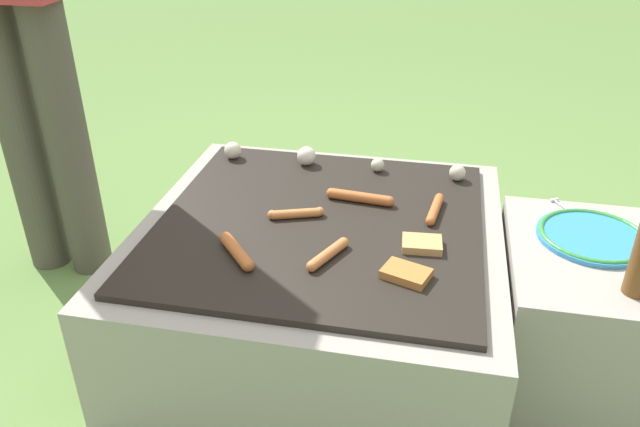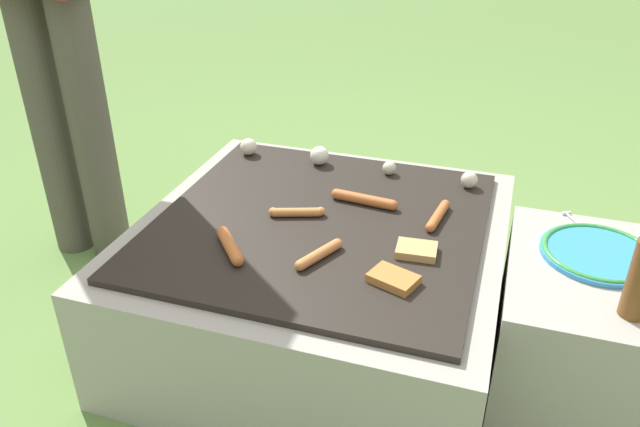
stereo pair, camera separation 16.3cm
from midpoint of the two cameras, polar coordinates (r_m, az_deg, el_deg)
ground_plane at (r=1.86m, az=2.56°, el=-10.80°), size 14.00×14.00×0.00m
grill at (r=1.74m, az=2.69°, el=-6.11°), size 0.95×0.95×0.38m
side_ledge at (r=1.72m, az=25.50°, el=-9.93°), size 0.40×0.52×0.38m
sausage_front_center at (r=1.65m, az=0.69°, el=0.09°), size 0.14×0.07×0.02m
sausage_back_left at (r=1.68m, az=13.49°, el=-0.27°), size 0.04×0.16×0.03m
sausage_front_left at (r=1.51m, az=-5.19°, el=-3.04°), size 0.12×0.13×0.03m
sausage_back_center at (r=1.48m, az=3.09°, el=-3.84°), size 0.08×0.14×0.03m
sausage_front_right at (r=1.72m, az=6.78°, el=1.21°), size 0.19×0.05×0.03m
bread_slice_right at (r=1.42m, az=10.03°, el=-6.00°), size 0.12×0.10×0.02m
bread_slice_center at (r=1.53m, az=11.86°, el=-3.39°), size 0.10×0.08×0.02m
mushroom_row at (r=1.93m, az=3.94°, el=4.92°), size 0.75×0.07×0.06m
plate_colorful at (r=1.66m, az=26.77°, el=-3.33°), size 0.27×0.27×0.02m
fork_utensil at (r=1.77m, az=25.20°, el=-1.10°), size 0.10×0.15×0.01m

